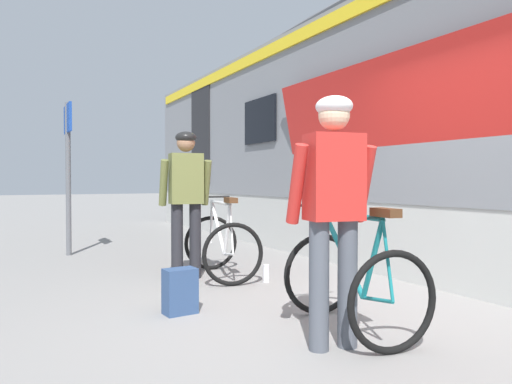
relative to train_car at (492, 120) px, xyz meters
The scene contains 9 objects.
ground_plane 3.82m from the train_car, 164.39° to the right, with size 80.00×80.00×0.00m, color gray.
train_car is the anchor object (origin of this frame).
cyclist_near_in_red 3.91m from the train_car, 159.96° to the right, with size 0.65×0.38×1.76m.
cyclist_far_in_olive 4.03m from the train_car, 158.79° to the left, with size 0.64×0.36×1.76m.
bicycle_near_teal 3.73m from the train_car, 161.32° to the right, with size 0.85×1.16×0.99m.
bicycle_far_white 3.84m from the train_car, 158.46° to the left, with size 0.87×1.17×0.99m.
backpack_on_platform 4.58m from the train_car, behind, with size 0.28×0.18×0.40m, color navy.
water_bottle_near_the_bikes 3.55m from the train_car, 164.83° to the left, with size 0.07×0.07×0.21m, color silver.
platform_sign_post 6.16m from the train_car, 139.61° to the left, with size 0.08×0.70×2.40m.
Camera 1 is at (-2.44, -3.04, 1.18)m, focal length 33.00 mm.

